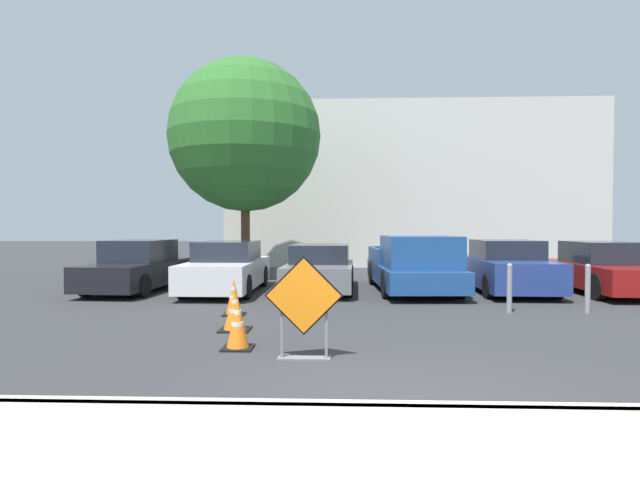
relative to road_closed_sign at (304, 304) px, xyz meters
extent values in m
plane|color=#333335|center=(1.29, 7.92, -0.78)|extent=(96.00, 96.00, 0.00)
cube|color=#ADAAA3|center=(1.29, -2.08, -0.71)|extent=(31.13, 0.20, 0.14)
cube|color=black|center=(0.00, 0.00, 0.12)|extent=(1.10, 0.03, 1.10)
cube|color=orange|center=(0.00, -0.02, 0.12)|extent=(1.04, 0.03, 1.04)
cube|color=slate|center=(0.00, 0.04, -0.76)|extent=(0.74, 0.20, 0.02)
cube|color=slate|center=(-0.31, 0.04, -0.33)|extent=(0.04, 0.04, 0.90)
cube|color=slate|center=(0.31, 0.04, -0.33)|extent=(0.04, 0.04, 0.90)
cube|color=black|center=(-1.04, 0.58, -0.76)|extent=(0.46, 0.46, 0.03)
cone|color=orange|center=(-1.04, 0.58, -0.38)|extent=(0.34, 0.34, 0.73)
cylinder|color=white|center=(-1.04, 0.58, -0.22)|extent=(0.11, 0.11, 0.07)
cylinder|color=white|center=(-1.04, 0.58, -0.40)|extent=(0.19, 0.19, 0.07)
cube|color=black|center=(-1.36, 1.91, -0.76)|extent=(0.54, 0.54, 0.03)
cone|color=orange|center=(-1.36, 1.91, -0.41)|extent=(0.40, 0.40, 0.67)
cylinder|color=white|center=(-1.36, 1.91, -0.26)|extent=(0.12, 0.12, 0.06)
cylinder|color=white|center=(-1.36, 1.91, -0.42)|extent=(0.22, 0.22, 0.06)
cube|color=black|center=(-1.71, 3.43, -0.76)|extent=(0.44, 0.44, 0.03)
cone|color=orange|center=(-1.71, 3.43, -0.38)|extent=(0.33, 0.33, 0.74)
cylinder|color=white|center=(-1.71, 3.43, -0.22)|extent=(0.10, 0.10, 0.07)
cylinder|color=white|center=(-1.71, 3.43, -0.39)|extent=(0.18, 0.18, 0.07)
cube|color=black|center=(-5.32, 7.33, -0.27)|extent=(2.01, 4.51, 0.67)
cube|color=#1E232D|center=(-5.31, 7.44, 0.38)|extent=(1.64, 2.12, 0.62)
cylinder|color=black|center=(-4.63, 5.91, -0.46)|extent=(0.24, 0.63, 0.62)
cylinder|color=black|center=(-6.20, 6.02, -0.46)|extent=(0.24, 0.63, 0.62)
cylinder|color=black|center=(-4.44, 8.63, -0.46)|extent=(0.24, 0.63, 0.62)
cylinder|color=black|center=(-6.02, 8.74, -0.46)|extent=(0.24, 0.63, 0.62)
cube|color=silver|center=(-2.68, 7.10, -0.24)|extent=(1.81, 4.50, 0.72)
cube|color=#1E232D|center=(-2.68, 7.22, 0.39)|extent=(1.58, 2.07, 0.54)
cylinder|color=black|center=(-1.87, 5.71, -0.46)|extent=(0.20, 0.64, 0.64)
cylinder|color=black|center=(-3.51, 5.72, -0.46)|extent=(0.20, 0.64, 0.64)
cylinder|color=black|center=(-1.86, 8.49, -0.46)|extent=(0.20, 0.64, 0.64)
cylinder|color=black|center=(-3.49, 8.50, -0.46)|extent=(0.20, 0.64, 0.64)
cube|color=slate|center=(-0.05, 7.53, -0.28)|extent=(2.00, 4.49, 0.63)
cube|color=#1E232D|center=(-0.04, 7.64, 0.29)|extent=(1.69, 2.09, 0.53)
cylinder|color=black|center=(0.75, 6.12, -0.46)|extent=(0.22, 0.64, 0.63)
cylinder|color=black|center=(-0.94, 6.18, -0.46)|extent=(0.22, 0.64, 0.63)
cylinder|color=black|center=(0.85, 8.87, -0.46)|extent=(0.22, 0.64, 0.63)
cylinder|color=black|center=(-0.84, 8.93, -0.46)|extent=(0.22, 0.64, 0.63)
cube|color=navy|center=(2.59, 7.57, -0.30)|extent=(2.25, 5.28, 0.55)
cube|color=navy|center=(2.64, 6.40, 0.40)|extent=(1.95, 2.16, 0.85)
cube|color=navy|center=(2.49, 9.81, 0.20)|extent=(1.93, 0.18, 0.45)
cube|color=navy|center=(3.51, 8.65, 0.20)|extent=(0.21, 2.50, 0.45)
cube|color=navy|center=(1.59, 8.57, 0.20)|extent=(0.21, 2.50, 0.45)
cylinder|color=black|center=(3.59, 6.06, -0.40)|extent=(0.27, 0.75, 0.74)
cylinder|color=black|center=(1.73, 5.97, -0.40)|extent=(0.27, 0.75, 0.74)
cylinder|color=black|center=(3.45, 9.17, -0.40)|extent=(0.27, 0.75, 0.74)
cylinder|color=black|center=(1.59, 9.09, -0.40)|extent=(0.27, 0.75, 0.74)
cube|color=navy|center=(5.23, 7.33, -0.21)|extent=(1.97, 4.28, 0.78)
cube|color=#1E232D|center=(5.23, 7.44, 0.44)|extent=(1.68, 1.99, 0.52)
cylinder|color=black|center=(6.04, 6.00, -0.46)|extent=(0.22, 0.63, 0.63)
cylinder|color=black|center=(4.35, 6.05, -0.46)|extent=(0.22, 0.63, 0.63)
cylinder|color=black|center=(6.12, 8.62, -0.46)|extent=(0.22, 0.63, 0.63)
cylinder|color=black|center=(4.42, 8.67, -0.46)|extent=(0.22, 0.63, 0.63)
cube|color=maroon|center=(7.87, 7.21, -0.27)|extent=(1.93, 4.46, 0.65)
cube|color=#1E232D|center=(7.87, 7.32, 0.36)|extent=(1.66, 2.07, 0.60)
cylinder|color=black|center=(6.99, 5.85, -0.44)|extent=(0.21, 0.68, 0.68)
cylinder|color=black|center=(8.75, 8.56, -0.44)|extent=(0.21, 0.68, 0.68)
cylinder|color=black|center=(7.05, 8.60, -0.44)|extent=(0.21, 0.68, 0.68)
cylinder|color=gray|center=(4.16, 3.95, -0.27)|extent=(0.11, 0.11, 1.01)
sphere|color=gray|center=(4.16, 3.95, 0.23)|extent=(0.12, 0.12, 0.12)
cylinder|color=gray|center=(5.81, 3.95, -0.28)|extent=(0.11, 0.11, 1.00)
sphere|color=gray|center=(5.81, 3.95, 0.22)|extent=(0.12, 0.12, 0.12)
cube|color=beige|center=(3.92, 18.13, 3.03)|extent=(17.36, 5.00, 7.61)
cylinder|color=#513823|center=(-2.87, 10.96, 0.76)|extent=(0.32, 0.32, 3.07)
sphere|color=#2D6B28|center=(-2.87, 10.96, 4.33)|extent=(5.42, 5.42, 5.42)
camera|label=1|loc=(0.48, -6.88, 1.08)|focal=28.00mm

